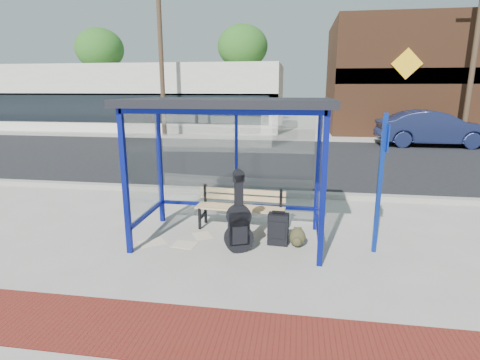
% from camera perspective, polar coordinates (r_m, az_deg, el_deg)
% --- Properties ---
extents(ground, '(120.00, 120.00, 0.00)m').
position_cam_1_polar(ground, '(6.64, -1.58, -9.09)').
color(ground, '#B2ADA0').
rests_on(ground, ground).
extents(brick_paver_strip, '(60.00, 1.00, 0.01)m').
position_cam_1_polar(brick_paver_strip, '(4.42, -8.08, -22.03)').
color(brick_paver_strip, maroon).
rests_on(brick_paver_strip, ground).
extents(curb_near, '(60.00, 0.25, 0.12)m').
position_cam_1_polar(curb_near, '(9.33, 1.59, -1.89)').
color(curb_near, gray).
rests_on(curb_near, ground).
extents(street_asphalt, '(60.00, 10.00, 0.00)m').
position_cam_1_polar(street_asphalt, '(14.29, 4.15, 3.36)').
color(street_asphalt, black).
rests_on(street_asphalt, ground).
extents(curb_far, '(60.00, 0.25, 0.12)m').
position_cam_1_polar(curb_far, '(19.31, 5.40, 6.23)').
color(curb_far, gray).
rests_on(curb_far, ground).
extents(far_sidewalk, '(60.00, 4.00, 0.01)m').
position_cam_1_polar(far_sidewalk, '(21.20, 5.71, 6.74)').
color(far_sidewalk, '#B2ADA0').
rests_on(far_sidewalk, ground).
extents(bus_shelter, '(3.30, 1.80, 2.42)m').
position_cam_1_polar(bus_shelter, '(6.20, -1.59, 9.08)').
color(bus_shelter, navy).
rests_on(bus_shelter, ground).
extents(storefront_white, '(18.00, 6.04, 4.00)m').
position_cam_1_polar(storefront_white, '(26.05, -14.43, 12.09)').
color(storefront_white, silver).
rests_on(storefront_white, ground).
extents(storefront_brown, '(10.00, 7.08, 6.40)m').
position_cam_1_polar(storefront_brown, '(25.46, 25.22, 13.92)').
color(storefront_brown, '#59331E').
rests_on(storefront_brown, ground).
extents(tree_left, '(3.60, 3.60, 7.03)m').
position_cam_1_polar(tree_left, '(31.96, -20.59, 18.12)').
color(tree_left, '#4C3826').
rests_on(tree_left, ground).
extents(tree_mid, '(3.60, 3.60, 7.03)m').
position_cam_1_polar(tree_mid, '(28.46, 0.41, 19.58)').
color(tree_mid, '#4C3826').
rests_on(tree_mid, ground).
extents(tree_right, '(3.60, 3.60, 7.03)m').
position_cam_1_polar(tree_right, '(30.38, 32.31, 17.19)').
color(tree_right, '#4C3826').
rests_on(tree_right, ground).
extents(utility_pole_west, '(1.60, 0.24, 8.00)m').
position_cam_1_polar(utility_pole_west, '(20.73, -11.92, 17.74)').
color(utility_pole_west, '#4C3826').
rests_on(utility_pole_west, ground).
extents(utility_pole_east, '(1.60, 0.24, 8.00)m').
position_cam_1_polar(utility_pole_east, '(21.01, 32.14, 15.94)').
color(utility_pole_east, '#4C3826').
rests_on(utility_pole_east, ground).
extents(bench, '(1.68, 0.52, 0.78)m').
position_cam_1_polar(bench, '(7.03, 0.12, -3.91)').
color(bench, black).
rests_on(bench, ground).
extents(guitar_bag, '(0.49, 0.31, 1.29)m').
position_cam_1_polar(guitar_bag, '(6.00, -0.19, -6.78)').
color(guitar_bag, black).
rests_on(guitar_bag, ground).
extents(suitcase, '(0.35, 0.25, 0.59)m').
position_cam_1_polar(suitcase, '(6.39, 5.82, -7.45)').
color(suitcase, black).
rests_on(suitcase, ground).
extents(backpack, '(0.28, 0.25, 0.32)m').
position_cam_1_polar(backpack, '(6.39, 8.73, -8.70)').
color(backpack, '#31301B').
rests_on(backpack, ground).
extents(sign_post, '(0.09, 0.28, 2.23)m').
position_cam_1_polar(sign_post, '(6.18, 20.67, 0.49)').
color(sign_post, navy).
rests_on(sign_post, ground).
extents(newspaper_a, '(0.54, 0.53, 0.01)m').
position_cam_1_polar(newspaper_a, '(6.69, -13.28, -9.26)').
color(newspaper_a, white).
rests_on(newspaper_a, ground).
extents(newspaper_b, '(0.43, 0.36, 0.01)m').
position_cam_1_polar(newspaper_b, '(6.50, -8.45, -9.72)').
color(newspaper_b, white).
rests_on(newspaper_b, ground).
extents(newspaper_c, '(0.44, 0.47, 0.01)m').
position_cam_1_polar(newspaper_c, '(6.84, -5.71, -8.42)').
color(newspaper_c, white).
rests_on(newspaper_c, ground).
extents(parked_car, '(4.90, 1.74, 1.61)m').
position_cam_1_polar(parked_car, '(19.27, 27.36, 6.98)').
color(parked_car, '#181F43').
rests_on(parked_car, ground).
extents(fire_hydrant, '(0.36, 0.24, 0.79)m').
position_cam_1_polar(fire_hydrant, '(22.06, 32.53, 6.05)').
color(fire_hydrant, red).
rests_on(fire_hydrant, ground).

